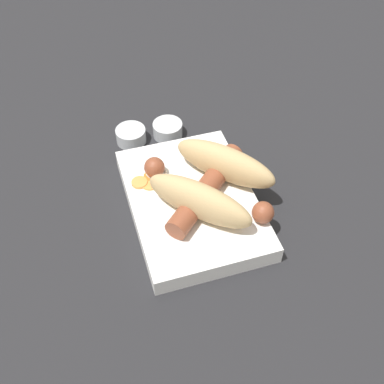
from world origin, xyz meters
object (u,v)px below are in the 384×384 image
(food_tray, at_px, (192,203))
(bread_roll, at_px, (211,182))
(sausage, at_px, (206,189))
(condiment_cup_far, at_px, (131,136))
(condiment_cup_near, at_px, (168,130))

(food_tray, relative_size, bread_roll, 1.24)
(food_tray, height_order, bread_roll, bread_roll)
(food_tray, bearing_deg, sausage, 75.02)
(bread_roll, distance_m, sausage, 0.01)
(food_tray, distance_m, bread_roll, 0.05)
(condiment_cup_far, bearing_deg, condiment_cup_near, 86.84)
(sausage, distance_m, condiment_cup_far, 0.20)
(bread_roll, xyz_separation_m, sausage, (0.00, -0.01, -0.01))
(sausage, height_order, condiment_cup_near, sausage)
(bread_roll, height_order, condiment_cup_far, bread_roll)
(food_tray, height_order, condiment_cup_far, food_tray)
(food_tray, distance_m, condiment_cup_far, 0.19)
(bread_roll, bearing_deg, sausage, -83.86)
(condiment_cup_near, bearing_deg, bread_roll, 5.75)
(food_tray, bearing_deg, condiment_cup_far, -163.02)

